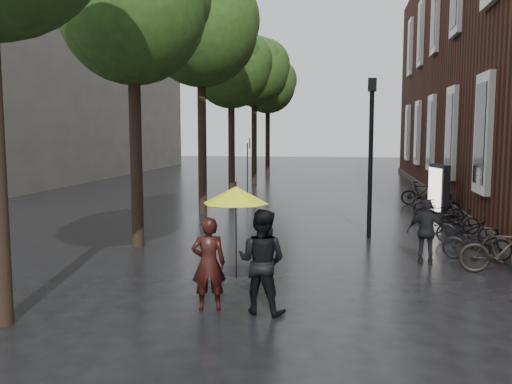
% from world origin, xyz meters
% --- Properties ---
extents(ground, '(120.00, 120.00, 0.00)m').
position_xyz_m(ground, '(0.00, 0.00, 0.00)').
color(ground, black).
extents(bg_building, '(16.00, 30.00, 14.00)m').
position_xyz_m(bg_building, '(-22.00, 28.00, 7.00)').
color(bg_building, '#47423D').
rests_on(bg_building, ground).
extents(street_trees, '(4.33, 34.03, 8.91)m').
position_xyz_m(street_trees, '(-3.99, 15.91, 6.34)').
color(street_trees, black).
rests_on(street_trees, ground).
extents(person_burgundy, '(0.67, 0.53, 1.62)m').
position_xyz_m(person_burgundy, '(-0.92, 2.22, 0.81)').
color(person_burgundy, black).
rests_on(person_burgundy, ground).
extents(person_black, '(1.00, 0.86, 1.78)m').
position_xyz_m(person_black, '(-0.00, 2.22, 0.89)').
color(person_black, black).
rests_on(person_black, ground).
extents(lime_umbrella, '(1.13, 1.13, 1.66)m').
position_xyz_m(lime_umbrella, '(-0.45, 2.27, 2.00)').
color(lime_umbrella, black).
rests_on(lime_umbrella, ground).
extents(pedestrian_walking, '(0.94, 0.53, 1.51)m').
position_xyz_m(pedestrian_walking, '(3.26, 6.25, 0.76)').
color(pedestrian_walking, black).
rests_on(pedestrian_walking, ground).
extents(parked_bicycles, '(2.03, 11.73, 1.02)m').
position_xyz_m(parked_bicycles, '(4.62, 11.11, 0.44)').
color(parked_bicycles, black).
rests_on(parked_bicycles, ground).
extents(ad_lightbox, '(0.29, 1.25, 1.89)m').
position_xyz_m(ad_lightbox, '(4.71, 13.58, 0.95)').
color(ad_lightbox, black).
rests_on(ad_lightbox, ground).
extents(lamp_post, '(0.23, 0.23, 4.56)m').
position_xyz_m(lamp_post, '(2.08, 9.18, 2.77)').
color(lamp_post, black).
rests_on(lamp_post, ground).
extents(cycle_sign, '(0.15, 0.51, 2.79)m').
position_xyz_m(cycle_sign, '(-3.02, 17.84, 1.84)').
color(cycle_sign, '#262628').
rests_on(cycle_sign, ground).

